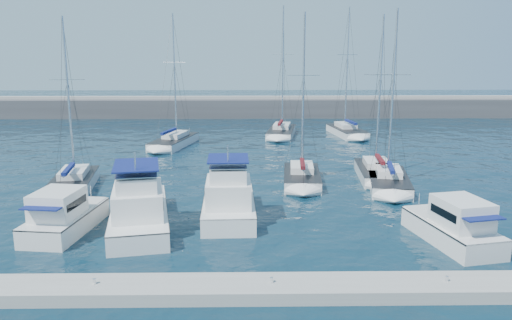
{
  "coord_description": "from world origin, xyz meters",
  "views": [
    {
      "loc": [
        -1.04,
        -31.88,
        10.89
      ],
      "look_at": [
        -0.47,
        4.01,
        3.0
      ],
      "focal_mm": 35.0,
      "sensor_mm": 36.0,
      "label": 1
    }
  ],
  "objects_px": {
    "motor_yacht_port_inner": "(139,210)",
    "sailboat_back_c": "(347,131)",
    "motor_yacht_stbd_inner": "(229,202)",
    "sailboat_mid_c": "(302,177)",
    "motor_yacht_stbd_outer": "(454,228)",
    "sailboat_mid_d": "(377,172)",
    "motor_yacht_port_outer": "(64,218)",
    "sailboat_back_b": "(281,132)",
    "sailboat_back_a": "(174,141)",
    "sailboat_mid_e": "(388,181)",
    "sailboat_mid_a": "(73,183)"
  },
  "relations": [
    {
      "from": "sailboat_mid_c",
      "to": "sailboat_mid_e",
      "type": "height_order",
      "value": "sailboat_mid_e"
    },
    {
      "from": "motor_yacht_port_inner",
      "to": "sailboat_back_a",
      "type": "distance_m",
      "value": 27.63
    },
    {
      "from": "motor_yacht_stbd_outer",
      "to": "sailboat_back_c",
      "type": "bearing_deg",
      "value": 76.48
    },
    {
      "from": "sailboat_back_b",
      "to": "sailboat_mid_d",
      "type": "bearing_deg",
      "value": -63.56
    },
    {
      "from": "sailboat_mid_c",
      "to": "sailboat_back_b",
      "type": "bearing_deg",
      "value": 94.79
    },
    {
      "from": "sailboat_back_b",
      "to": "sailboat_mid_c",
      "type": "bearing_deg",
      "value": -80.43
    },
    {
      "from": "sailboat_mid_a",
      "to": "motor_yacht_port_outer",
      "type": "bearing_deg",
      "value": -82.61
    },
    {
      "from": "motor_yacht_port_inner",
      "to": "sailboat_back_c",
      "type": "bearing_deg",
      "value": 49.26
    },
    {
      "from": "sailboat_mid_d",
      "to": "sailboat_back_b",
      "type": "distance_m",
      "value": 23.26
    },
    {
      "from": "sailboat_mid_a",
      "to": "sailboat_mid_d",
      "type": "relative_size",
      "value": 0.97
    },
    {
      "from": "motor_yacht_port_outer",
      "to": "sailboat_back_c",
      "type": "xyz_separation_m",
      "value": [
        24.23,
        35.54,
        -0.4
      ]
    },
    {
      "from": "motor_yacht_port_outer",
      "to": "sailboat_mid_c",
      "type": "relative_size",
      "value": 0.48
    },
    {
      "from": "motor_yacht_port_inner",
      "to": "sailboat_back_c",
      "type": "distance_m",
      "value": 39.99
    },
    {
      "from": "sailboat_back_b",
      "to": "sailboat_back_c",
      "type": "bearing_deg",
      "value": 11.22
    },
    {
      "from": "sailboat_back_c",
      "to": "motor_yacht_port_outer",
      "type": "bearing_deg",
      "value": -132.35
    },
    {
      "from": "motor_yacht_stbd_inner",
      "to": "sailboat_mid_c",
      "type": "relative_size",
      "value": 0.57
    },
    {
      "from": "motor_yacht_stbd_outer",
      "to": "sailboat_back_c",
      "type": "distance_m",
      "value": 37.68
    },
    {
      "from": "sailboat_mid_a",
      "to": "sailboat_back_a",
      "type": "relative_size",
      "value": 0.9
    },
    {
      "from": "motor_yacht_stbd_outer",
      "to": "sailboat_back_a",
      "type": "distance_m",
      "value": 36.74
    },
    {
      "from": "sailboat_mid_c",
      "to": "sailboat_back_a",
      "type": "xyz_separation_m",
      "value": [
        -13.15,
        16.97,
        -0.01
      ]
    },
    {
      "from": "motor_yacht_port_outer",
      "to": "motor_yacht_stbd_inner",
      "type": "relative_size",
      "value": 0.85
    },
    {
      "from": "motor_yacht_port_outer",
      "to": "motor_yacht_stbd_outer",
      "type": "distance_m",
      "value": 23.2
    },
    {
      "from": "motor_yacht_stbd_outer",
      "to": "sailboat_mid_d",
      "type": "relative_size",
      "value": 0.49
    },
    {
      "from": "motor_yacht_port_outer",
      "to": "motor_yacht_stbd_outer",
      "type": "height_order",
      "value": "same"
    },
    {
      "from": "sailboat_mid_e",
      "to": "sailboat_back_b",
      "type": "distance_m",
      "value": 26.19
    },
    {
      "from": "motor_yacht_stbd_inner",
      "to": "sailboat_back_c",
      "type": "height_order",
      "value": "sailboat_back_c"
    },
    {
      "from": "motor_yacht_port_inner",
      "to": "sailboat_mid_d",
      "type": "distance_m",
      "value": 21.83
    },
    {
      "from": "motor_yacht_port_inner",
      "to": "sailboat_back_c",
      "type": "height_order",
      "value": "sailboat_back_c"
    },
    {
      "from": "motor_yacht_stbd_outer",
      "to": "sailboat_back_b",
      "type": "xyz_separation_m",
      "value": [
        -7.49,
        37.36,
        -0.41
      ]
    },
    {
      "from": "sailboat_back_a",
      "to": "sailboat_back_c",
      "type": "xyz_separation_m",
      "value": [
        21.62,
        7.17,
        0.02
      ]
    },
    {
      "from": "motor_yacht_port_outer",
      "to": "motor_yacht_stbd_outer",
      "type": "relative_size",
      "value": 0.99
    },
    {
      "from": "motor_yacht_stbd_outer",
      "to": "sailboat_back_b",
      "type": "distance_m",
      "value": 38.11
    },
    {
      "from": "motor_yacht_stbd_inner",
      "to": "sailboat_mid_c",
      "type": "distance_m",
      "value": 10.68
    },
    {
      "from": "sailboat_mid_c",
      "to": "sailboat_mid_e",
      "type": "relative_size",
      "value": 0.99
    },
    {
      "from": "sailboat_mid_d",
      "to": "sailboat_mid_e",
      "type": "bearing_deg",
      "value": -80.8
    },
    {
      "from": "motor_yacht_port_outer",
      "to": "sailboat_mid_c",
      "type": "bearing_deg",
      "value": 43.16
    },
    {
      "from": "sailboat_mid_e",
      "to": "sailboat_back_b",
      "type": "bearing_deg",
      "value": 116.5
    },
    {
      "from": "motor_yacht_port_inner",
      "to": "sailboat_mid_a",
      "type": "relative_size",
      "value": 0.76
    },
    {
      "from": "motor_yacht_port_outer",
      "to": "sailboat_back_c",
      "type": "distance_m",
      "value": 43.01
    },
    {
      "from": "motor_yacht_stbd_outer",
      "to": "sailboat_back_a",
      "type": "height_order",
      "value": "sailboat_back_a"
    },
    {
      "from": "motor_yacht_stbd_outer",
      "to": "sailboat_back_c",
      "type": "xyz_separation_m",
      "value": [
        1.12,
        37.66,
        -0.4
      ]
    },
    {
      "from": "motor_yacht_stbd_inner",
      "to": "motor_yacht_stbd_outer",
      "type": "bearing_deg",
      "value": -20.95
    },
    {
      "from": "motor_yacht_port_inner",
      "to": "motor_yacht_stbd_outer",
      "type": "distance_m",
      "value": 18.92
    },
    {
      "from": "motor_yacht_stbd_inner",
      "to": "sailboat_back_b",
      "type": "height_order",
      "value": "sailboat_back_b"
    },
    {
      "from": "motor_yacht_stbd_outer",
      "to": "sailboat_back_b",
      "type": "height_order",
      "value": "sailboat_back_b"
    },
    {
      "from": "motor_yacht_port_inner",
      "to": "sailboat_mid_c",
      "type": "distance_m",
      "value": 15.52
    },
    {
      "from": "motor_yacht_stbd_outer",
      "to": "sailboat_back_b",
      "type": "relative_size",
      "value": 0.42
    },
    {
      "from": "sailboat_mid_c",
      "to": "sailboat_back_b",
      "type": "xyz_separation_m",
      "value": [
        -0.13,
        23.85,
        0.01
      ]
    },
    {
      "from": "sailboat_mid_d",
      "to": "sailboat_back_c",
      "type": "distance_m",
      "value": 22.58
    },
    {
      "from": "motor_yacht_port_outer",
      "to": "sailboat_mid_c",
      "type": "xyz_separation_m",
      "value": [
        15.75,
        11.4,
        -0.41
      ]
    }
  ]
}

